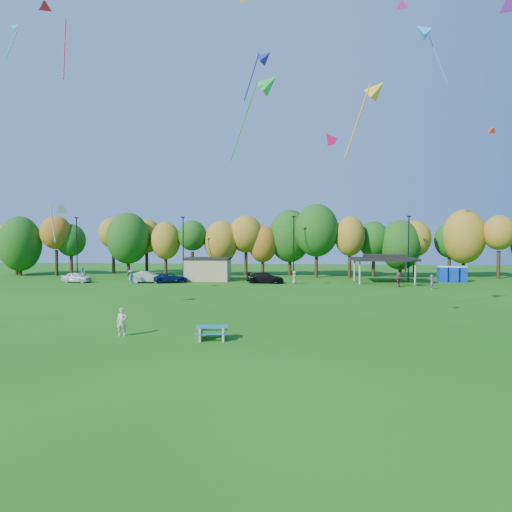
# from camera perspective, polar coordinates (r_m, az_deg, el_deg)

# --- Properties ---
(ground) EXTENTS (160.00, 160.00, 0.00)m
(ground) POSITION_cam_1_polar(r_m,az_deg,el_deg) (25.85, 0.45, -11.04)
(ground) COLOR #19600F
(ground) RESTS_ON ground
(tree_line) EXTENTS (93.57, 10.55, 11.15)m
(tree_line) POSITION_cam_1_polar(r_m,az_deg,el_deg) (70.66, 2.27, 2.21)
(tree_line) COLOR black
(tree_line) RESTS_ON ground
(lamp_posts) EXTENTS (64.50, 0.25, 9.09)m
(lamp_posts) POSITION_cam_1_polar(r_m,az_deg,el_deg) (65.10, 4.74, 1.31)
(lamp_posts) COLOR black
(lamp_posts) RESTS_ON ground
(utility_building) EXTENTS (6.30, 4.30, 3.25)m
(utility_building) POSITION_cam_1_polar(r_m,az_deg,el_deg) (64.33, -6.02, -1.61)
(utility_building) COLOR tan
(utility_building) RESTS_ON ground
(pavilion) EXTENTS (8.20, 6.20, 3.77)m
(pavilion) POSITION_cam_1_polar(r_m,az_deg,el_deg) (63.34, 15.66, -0.30)
(pavilion) COLOR tan
(pavilion) RESTS_ON ground
(porta_potties) EXTENTS (3.75, 1.59, 2.18)m
(porta_potties) POSITION_cam_1_polar(r_m,az_deg,el_deg) (67.23, 23.34, -2.08)
(porta_potties) COLOR #0D37B1
(porta_potties) RESTS_ON ground
(picnic_table) EXTENTS (2.01, 1.73, 0.80)m
(picnic_table) POSITION_cam_1_polar(r_m,az_deg,el_deg) (27.19, -5.51, -9.38)
(picnic_table) COLOR tan
(picnic_table) RESTS_ON ground
(kite_flyer) EXTENTS (0.67, 0.48, 1.72)m
(kite_flyer) POSITION_cam_1_polar(r_m,az_deg,el_deg) (29.03, -16.43, -7.92)
(kite_flyer) COLOR beige
(kite_flyer) RESTS_ON ground
(car_a) EXTENTS (4.26, 2.31, 1.37)m
(car_a) POSITION_cam_1_polar(r_m,az_deg,el_deg) (65.76, -21.48, -2.50)
(car_a) COLOR white
(car_a) RESTS_ON ground
(car_b) EXTENTS (4.70, 1.86, 1.52)m
(car_b) POSITION_cam_1_polar(r_m,az_deg,el_deg) (62.57, -13.38, -2.57)
(car_b) COLOR #A7A7AD
(car_b) RESTS_ON ground
(car_c) EXTENTS (5.03, 3.51, 1.27)m
(car_c) POSITION_cam_1_polar(r_m,az_deg,el_deg) (62.04, -10.61, -2.71)
(car_c) COLOR #0D194F
(car_c) RESTS_ON ground
(car_d) EXTENTS (5.16, 2.56, 1.44)m
(car_d) POSITION_cam_1_polar(r_m,az_deg,el_deg) (60.35, 1.15, -2.73)
(car_d) COLOR black
(car_d) RESTS_ON ground
(far_person_0) EXTENTS (1.09, 1.74, 1.79)m
(far_person_0) POSITION_cam_1_polar(r_m,az_deg,el_deg) (58.34, 17.39, -2.83)
(far_person_0) COLOR #943D53
(far_person_0) RESTS_ON ground
(far_person_1) EXTENTS (1.10, 1.37, 1.86)m
(far_person_1) POSITION_cam_1_polar(r_m,az_deg,el_deg) (61.08, -15.38, -2.55)
(far_person_1) COLOR teal
(far_person_1) RESTS_ON ground
(far_person_2) EXTENTS (1.11, 1.09, 1.80)m
(far_person_2) POSITION_cam_1_polar(r_m,az_deg,el_deg) (69.28, -20.86, -2.08)
(far_person_2) COLOR #56A0BD
(far_person_2) RESTS_ON ground
(far_person_3) EXTENTS (0.59, 0.86, 1.70)m
(far_person_3) POSITION_cam_1_polar(r_m,az_deg,el_deg) (59.20, 4.82, -2.70)
(far_person_3) COLOR #949D6B
(far_person_3) RESTS_ON ground
(far_person_4) EXTENTS (0.57, 0.70, 1.66)m
(far_person_4) POSITION_cam_1_polar(r_m,az_deg,el_deg) (56.97, 21.14, -3.06)
(far_person_4) COLOR #B15396
(far_person_4) RESTS_ON ground
(kite_2) EXTENTS (4.06, 2.11, 6.64)m
(kite_2) POSITION_cam_1_polar(r_m,az_deg,el_deg) (56.31, 20.04, 24.95)
(kite_2) COLOR #289AFF
(kite_3) EXTENTS (1.37, 1.27, 1.10)m
(kite_3) POSITION_cam_1_polar(r_m,az_deg,el_deg) (27.99, 9.19, 14.37)
(kite_3) COLOR #FF0E5A
(kite_4) EXTENTS (0.97, 1.21, 1.15)m
(kite_4) POSITION_cam_1_polar(r_m,az_deg,el_deg) (52.87, 27.31, 13.86)
(kite_4) COLOR red
(kite_5) EXTENTS (2.79, 1.66, 4.50)m
(kite_5) POSITION_cam_1_polar(r_m,az_deg,el_deg) (41.90, 1.14, 23.61)
(kite_5) COLOR navy
(kite_8) EXTENTS (1.28, 2.20, 3.46)m
(kite_8) POSITION_cam_1_polar(r_m,az_deg,el_deg) (38.78, -23.26, 5.61)
(kite_8) COLOR silver
(kite_10) EXTENTS (1.48, 1.73, 1.50)m
(kite_10) POSITION_cam_1_polar(r_m,az_deg,el_deg) (46.39, 17.81, 27.78)
(kite_10) COLOR #FF2AD5
(kite_11) EXTENTS (2.39, 1.81, 4.30)m
(kite_11) POSITION_cam_1_polar(r_m,az_deg,el_deg) (62.33, -27.89, 23.89)
(kite_11) COLOR #0EDBC0
(kite_12) EXTENTS (1.82, 3.60, 6.27)m
(kite_12) POSITION_cam_1_polar(r_m,az_deg,el_deg) (43.85, -24.72, 26.47)
(kite_12) COLOR red
(kite_13) EXTENTS (4.61, 2.19, 7.64)m
(kite_13) POSITION_cam_1_polar(r_m,az_deg,el_deg) (40.84, 1.58, 20.71)
(kite_13) COLOR green
(kite_14) EXTENTS (3.28, 2.12, 5.52)m
(kite_14) POSITION_cam_1_polar(r_m,az_deg,el_deg) (33.42, 14.82, 19.42)
(kite_14) COLOR #FFAA1A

